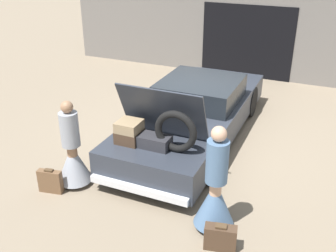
# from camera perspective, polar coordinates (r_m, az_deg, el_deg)

# --- Properties ---
(ground_plane) EXTENTS (40.00, 40.00, 0.00)m
(ground_plane) POSITION_cam_1_polar(r_m,az_deg,el_deg) (8.74, 3.81, -1.48)
(ground_plane) COLOR #7F705B
(garage_wall_back) EXTENTS (12.00, 0.14, 2.80)m
(garage_wall_back) POSITION_cam_1_polar(r_m,az_deg,el_deg) (12.48, 11.53, 13.24)
(garage_wall_back) COLOR slate
(garage_wall_back) RESTS_ON ground_plane
(car) EXTENTS (1.90, 5.34, 1.75)m
(car) POSITION_cam_1_polar(r_m,az_deg,el_deg) (8.48, 3.88, 1.86)
(car) COLOR #2D333D
(car) RESTS_ON ground_plane
(person_left) EXTENTS (0.60, 0.60, 1.59)m
(person_left) POSITION_cam_1_polar(r_m,az_deg,el_deg) (7.03, -13.66, -4.20)
(person_left) COLOR #997051
(person_left) RESTS_ON ground_plane
(person_right) EXTENTS (0.61, 0.61, 1.70)m
(person_right) POSITION_cam_1_polar(r_m,az_deg,el_deg) (5.86, 6.86, -9.74)
(person_right) COLOR tan
(person_right) RESTS_ON ground_plane
(suitcase_beside_left_person) EXTENTS (0.43, 0.20, 0.45)m
(suitcase_beside_left_person) POSITION_cam_1_polar(r_m,az_deg,el_deg) (7.09, -16.70, -7.69)
(suitcase_beside_left_person) COLOR brown
(suitcase_beside_left_person) RESTS_ON ground_plane
(suitcase_beside_right_person) EXTENTS (0.48, 0.26, 0.41)m
(suitcase_beside_right_person) POSITION_cam_1_polar(r_m,az_deg,el_deg) (5.77, 7.60, -15.75)
(suitcase_beside_right_person) COLOR #473323
(suitcase_beside_right_person) RESTS_ON ground_plane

